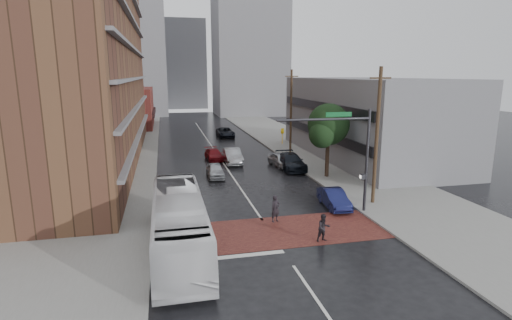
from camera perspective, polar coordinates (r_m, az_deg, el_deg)
name	(u,v)px	position (r m, az deg, el deg)	size (l,w,h in m)	color
ground	(273,235)	(24.37, 2.38, -10.70)	(160.00, 160.00, 0.00)	black
crosswalk	(270,232)	(24.81, 2.07, -10.25)	(14.00, 5.00, 0.02)	brown
sidewalk_west	(117,159)	(47.89, -19.30, 0.18)	(9.00, 90.00, 0.15)	gray
sidewalk_east	(308,150)	(50.69, 7.47, 1.41)	(9.00, 90.00, 0.15)	gray
apartment_block	(80,29)	(46.55, -23.87, 16.78)	(10.00, 44.00, 28.00)	brown
storefront_west	(130,108)	(76.10, -17.59, 7.14)	(8.00, 16.00, 7.00)	maroon
building_east	(366,118)	(47.58, 15.41, 5.76)	(11.00, 26.00, 9.00)	slate
distant_tower_west	(125,45)	(100.16, -18.19, 15.36)	(18.00, 16.00, 32.00)	slate
distant_tower_east	(249,36)	(96.12, -0.95, 17.29)	(16.00, 14.00, 36.00)	slate
distant_tower_center	(184,65)	(116.81, -10.30, 13.25)	(12.00, 10.00, 24.00)	slate
street_tree	(328,127)	(36.97, 10.31, 4.63)	(4.20, 4.10, 6.90)	#332319
signal_mast	(348,147)	(27.30, 12.98, 1.87)	(6.50, 0.30, 7.20)	#2D2D33
utility_pole_near	(377,136)	(29.91, 16.88, 3.33)	(1.60, 0.26, 10.00)	#473321
utility_pole_far	(291,111)	(48.17, 5.02, 6.99)	(1.60, 0.26, 10.00)	#473321
transit_bus	(179,224)	(22.09, -10.94, -8.92)	(2.70, 11.53, 3.21)	white
pedestrian_a	(275,209)	(26.16, 2.79, -6.97)	(0.65, 0.43, 1.79)	black
pedestrian_b	(324,228)	(23.55, 9.64, -9.54)	(0.80, 0.62, 1.65)	black
car_travel_a	(215,170)	(37.44, -5.85, -1.49)	(1.55, 3.85, 1.31)	#ABAEB3
car_travel_b	(232,156)	(43.11, -3.38, 0.58)	(1.71, 4.89, 1.61)	#999BA0
car_travel_c	(214,154)	(45.13, -6.04, 0.79)	(1.68, 4.14, 1.20)	maroon
suv_travel	(225,132)	(61.35, -4.42, 3.96)	(2.40, 5.20, 1.45)	black
car_parked_near	(334,198)	(29.52, 11.08, -5.41)	(1.40, 4.02, 1.33)	#141847
car_parked_mid	(291,162)	(40.53, 5.01, -0.23)	(2.20, 5.42, 1.57)	black
car_parked_far	(281,160)	(41.79, 3.55, 0.06)	(1.66, 4.13, 1.41)	#B2B5BA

